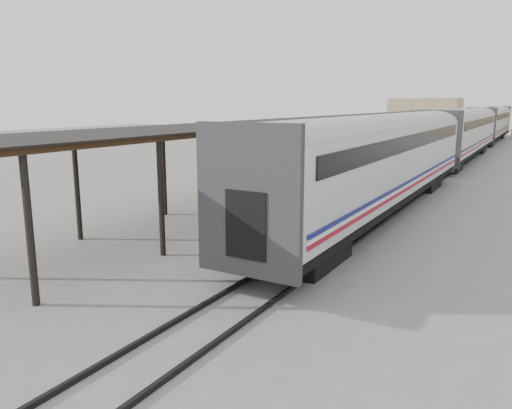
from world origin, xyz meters
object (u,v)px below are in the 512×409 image
at_px(luggage_tug, 345,166).
at_px(pedestrian, 296,172).
at_px(porter, 249,204).
at_px(baggage_cart, 258,232).

bearing_deg(luggage_tug, pedestrian, -104.66).
relative_size(luggage_tug, pedestrian, 0.83).
distance_m(luggage_tug, porter, 21.35).
xyz_separation_m(luggage_tug, porter, (4.19, -20.90, 1.18)).
height_order(baggage_cart, luggage_tug, luggage_tug).
xyz_separation_m(baggage_cart, pedestrian, (-4.49, 12.56, 0.33)).
bearing_deg(pedestrian, porter, 118.68).
bearing_deg(pedestrian, luggage_tug, -82.87).
distance_m(luggage_tug, pedestrian, 7.71).
relative_size(baggage_cart, porter, 1.45).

